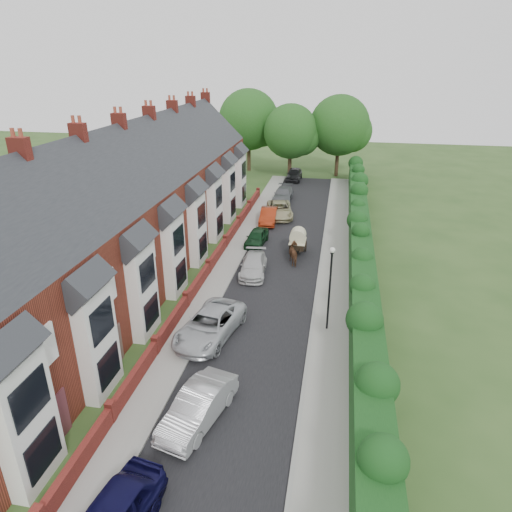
{
  "coord_description": "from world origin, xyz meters",
  "views": [
    {
      "loc": [
        3.49,
        -18.73,
        14.39
      ],
      "look_at": [
        -1.63,
        8.8,
        2.2
      ],
      "focal_mm": 32.0,
      "sensor_mm": 36.0,
      "label": 1
    }
  ],
  "objects": [
    {
      "name": "car_black",
      "position": [
        -2.25,
        38.6,
        0.77
      ],
      "size": [
        1.86,
        4.52,
        1.53
      ],
      "primitive_type": "imported",
      "rotation": [
        0.0,
        0.0,
        -0.01
      ],
      "color": "black",
      "rests_on": "ground"
    },
    {
      "name": "terrace_row",
      "position": [
        -10.87,
        9.98,
        4.47
      ],
      "size": [
        9.05,
        40.5,
        11.5
      ],
      "color": "maroon",
      "rests_on": "ground"
    },
    {
      "name": "car_beige",
      "position": [
        -2.07,
        23.8,
        0.72
      ],
      "size": [
        3.34,
        5.52,
        1.43
      ],
      "primitive_type": "imported",
      "rotation": [
        0.0,
        0.0,
        0.2
      ],
      "color": "tan",
      "rests_on": "ground"
    },
    {
      "name": "horse_cart",
      "position": [
        0.59,
        14.94,
        1.21
      ],
      "size": [
        1.32,
        2.93,
        2.11
      ],
      "color": "black",
      "rests_on": "ground"
    },
    {
      "name": "pavement_hedge_side",
      "position": [
        3.6,
        11.0,
        0.06
      ],
      "size": [
        2.2,
        58.0,
        0.12
      ],
      "primitive_type": "cube",
      "color": "gray",
      "rests_on": "ground"
    },
    {
      "name": "car_white",
      "position": [
        -2.16,
        10.6,
        0.64
      ],
      "size": [
        2.15,
        4.52,
        1.27
      ],
      "primitive_type": "imported",
      "rotation": [
        0.0,
        0.0,
        0.09
      ],
      "color": "silver",
      "rests_on": "ground"
    },
    {
      "name": "kerb_hedge_side",
      "position": [
        2.55,
        11.0,
        0.07
      ],
      "size": [
        0.18,
        58.0,
        0.13
      ],
      "primitive_type": "cube",
      "color": "gray",
      "rests_on": "ground"
    },
    {
      "name": "road",
      "position": [
        -0.5,
        11.0,
        0.01
      ],
      "size": [
        6.0,
        58.0,
        0.02
      ],
      "primitive_type": "cube",
      "color": "black",
      "rests_on": "ground"
    },
    {
      "name": "car_green",
      "position": [
        -2.96,
        16.2,
        0.63
      ],
      "size": [
        1.74,
        3.82,
        1.27
      ],
      "primitive_type": "imported",
      "rotation": [
        0.0,
        0.0,
        -0.07
      ],
      "color": "black",
      "rests_on": "ground"
    },
    {
      "name": "tree_far_right",
      "position": [
        3.39,
        42.08,
        6.31
      ],
      "size": [
        7.98,
        7.6,
        10.31
      ],
      "color": "#332316",
      "rests_on": "ground"
    },
    {
      "name": "horse",
      "position": [
        0.59,
        12.93,
        0.78
      ],
      "size": [
        1.48,
        2.04,
        1.57
      ],
      "primitive_type": "imported",
      "rotation": [
        0.0,
        0.0,
        3.52
      ],
      "color": "brown",
      "rests_on": "ground"
    },
    {
      "name": "car_silver_a",
      "position": [
        -1.72,
        -4.2,
        0.76
      ],
      "size": [
        2.67,
        4.84,
        1.51
      ],
      "primitive_type": "imported",
      "rotation": [
        0.0,
        0.0,
        -0.24
      ],
      "color": "#B4B4B9",
      "rests_on": "ground"
    },
    {
      "name": "ground",
      "position": [
        0.0,
        0.0,
        0.0
      ],
      "size": [
        140.0,
        140.0,
        0.0
      ],
      "primitive_type": "plane",
      "color": "#2D4C1E",
      "rests_on": "ground"
    },
    {
      "name": "hedge",
      "position": [
        5.4,
        11.0,
        1.6
      ],
      "size": [
        2.1,
        58.0,
        2.85
      ],
      "color": "#123915",
      "rests_on": "ground"
    },
    {
      "name": "tree_far_left",
      "position": [
        -2.65,
        40.08,
        5.71
      ],
      "size": [
        7.14,
        6.8,
        9.29
      ],
      "color": "#332316",
      "rests_on": "ground"
    },
    {
      "name": "kerb_house_side",
      "position": [
        -3.55,
        11.0,
        0.07
      ],
      "size": [
        0.18,
        58.0,
        0.13
      ],
      "primitive_type": "cube",
      "color": "gray",
      "rests_on": "ground"
    },
    {
      "name": "car_grey",
      "position": [
        -2.43,
        29.4,
        0.69
      ],
      "size": [
        1.97,
        4.77,
        1.38
      ],
      "primitive_type": "imported",
      "rotation": [
        0.0,
        0.0,
        0.01
      ],
      "color": "#5B5F63",
      "rests_on": "ground"
    },
    {
      "name": "car_red",
      "position": [
        -2.84,
        21.8,
        0.69
      ],
      "size": [
        1.71,
        4.3,
        1.39
      ],
      "primitive_type": "imported",
      "rotation": [
        0.0,
        0.0,
        0.06
      ],
      "color": "maroon",
      "rests_on": "ground"
    },
    {
      "name": "lamppost",
      "position": [
        3.4,
        4.0,
        3.3
      ],
      "size": [
        0.32,
        0.32,
        5.16
      ],
      "color": "black",
      "rests_on": "ground"
    },
    {
      "name": "tree_far_back",
      "position": [
        -8.59,
        43.08,
        6.62
      ],
      "size": [
        8.4,
        8.0,
        10.82
      ],
      "color": "#332316",
      "rests_on": "ground"
    },
    {
      "name": "pavement_house_side",
      "position": [
        -4.35,
        11.0,
        0.06
      ],
      "size": [
        1.7,
        58.0,
        0.12
      ],
      "primitive_type": "cube",
      "color": "gray",
      "rests_on": "ground"
    },
    {
      "name": "car_silver_b",
      "position": [
        -3.0,
        2.14,
        0.76
      ],
      "size": [
        3.49,
        5.84,
        1.52
      ],
      "primitive_type": "imported",
      "rotation": [
        0.0,
        0.0,
        -0.19
      ],
      "color": "silver",
      "rests_on": "ground"
    },
    {
      "name": "garden_wall_row",
      "position": [
        -5.35,
        10.0,
        0.46
      ],
      "size": [
        0.35,
        40.35,
        1.1
      ],
      "color": "maroon",
      "rests_on": "ground"
    }
  ]
}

